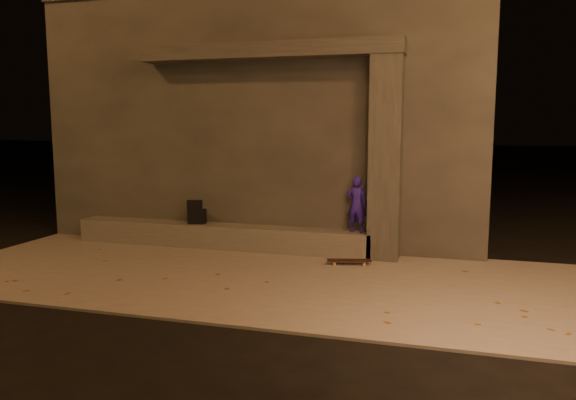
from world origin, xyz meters
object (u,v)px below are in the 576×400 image
(skateboarder, at_px, (357,204))
(backpack, at_px, (197,215))
(column, at_px, (386,159))
(skateboard, at_px, (349,261))

(skateboarder, bearing_deg, backpack, 10.44)
(column, relative_size, backpack, 7.43)
(skateboarder, relative_size, skateboard, 1.31)
(skateboard, bearing_deg, skateboarder, 73.70)
(skateboarder, distance_m, skateboard, 1.11)
(skateboarder, height_order, backpack, skateboarder)
(column, bearing_deg, skateboard, -128.27)
(backpack, distance_m, skateboard, 3.29)
(skateboard, bearing_deg, backpack, 153.25)
(backpack, height_order, skateboard, backpack)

